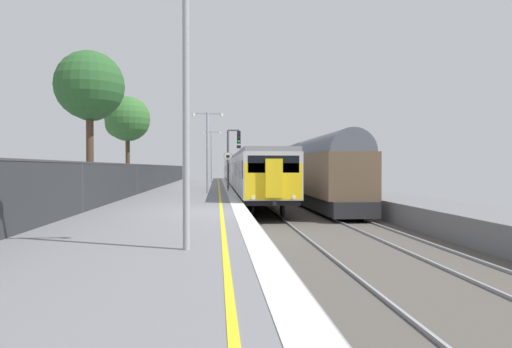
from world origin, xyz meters
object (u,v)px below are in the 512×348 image
object	(u,v)px
freight_train_adjacent_track	(291,169)
platform_lamp_near	(186,82)
background_tree_left	(126,120)
signal_gantry	(232,152)
speed_limit_sign	(228,166)
background_tree_centre	(90,89)
platform_lamp_far	(211,152)
commuter_train_at_platform	(240,171)
platform_lamp_mid	(207,145)

from	to	relation	value
freight_train_adjacent_track	platform_lamp_near	xyz separation A→B (m)	(-7.23, -31.75, 1.89)
background_tree_left	platform_lamp_near	bearing A→B (deg)	-76.56
signal_gantry	background_tree_left	world-z (taller)	background_tree_left
background_tree_left	speed_limit_sign	bearing A→B (deg)	-7.87
platform_lamp_near	background_tree_centre	size ratio (longest dim) A/B	0.71
platform_lamp_far	background_tree_centre	distance (m)	25.51
freight_train_adjacent_track	background_tree_centre	size ratio (longest dim) A/B	4.89
background_tree_left	commuter_train_at_platform	bearing A→B (deg)	64.13
commuter_train_at_platform	platform_lamp_mid	size ratio (longest dim) A/B	12.04
commuter_train_at_platform	background_tree_left	size ratio (longest dim) A/B	9.35
commuter_train_at_platform	background_tree_centre	xyz separation A→B (m)	(-9.59, -26.26, 4.73)
signal_gantry	platform_lamp_near	bearing A→B (deg)	-93.68
background_tree_left	background_tree_centre	size ratio (longest dim) A/B	0.84
background_tree_left	platform_lamp_far	bearing A→B (deg)	71.02
commuter_train_at_platform	background_tree_centre	size ratio (longest dim) A/B	7.82
platform_lamp_far	background_tree_centre	bearing A→B (deg)	-104.53
platform_lamp_far	platform_lamp_near	bearing A→B (deg)	-90.00
platform_lamp_far	background_tree_centre	world-z (taller)	background_tree_centre
commuter_train_at_platform	speed_limit_sign	distance (m)	19.83
commuter_train_at_platform	platform_lamp_far	bearing A→B (deg)	-152.15
speed_limit_sign	background_tree_left	xyz separation A→B (m)	(-7.24, 1.00, 3.30)
signal_gantry	platform_lamp_far	world-z (taller)	platform_lamp_far
platform_lamp_mid	background_tree_left	size ratio (longest dim) A/B	0.78
platform_lamp_far	background_tree_left	xyz separation A→B (m)	(-5.86, -17.03, 1.72)
signal_gantry	platform_lamp_mid	world-z (taller)	platform_lamp_mid
signal_gantry	background_tree_left	xyz separation A→B (m)	(-7.62, -2.99, 2.12)
platform_lamp_near	platform_lamp_far	bearing A→B (deg)	90.00
background_tree_left	freight_train_adjacent_track	bearing A→B (deg)	28.94
speed_limit_sign	background_tree_centre	xyz separation A→B (m)	(-7.75, -6.53, 4.25)
platform_lamp_mid	platform_lamp_far	bearing A→B (deg)	90.00
background_tree_centre	platform_lamp_mid	bearing A→B (deg)	30.75
platform_lamp_far	signal_gantry	bearing A→B (deg)	-82.83
platform_lamp_far	freight_train_adjacent_track	bearing A→B (deg)	-53.55
speed_limit_sign	background_tree_left	world-z (taller)	background_tree_left
commuter_train_at_platform	freight_train_adjacent_track	size ratio (longest dim) A/B	1.60
platform_lamp_near	background_tree_left	bearing A→B (deg)	103.44
signal_gantry	platform_lamp_far	bearing A→B (deg)	97.17
commuter_train_at_platform	signal_gantry	bearing A→B (deg)	-95.30
freight_train_adjacent_track	speed_limit_sign	bearing A→B (deg)	-125.38
freight_train_adjacent_track	speed_limit_sign	distance (m)	10.11
commuter_train_at_platform	platform_lamp_far	world-z (taller)	platform_lamp_far
platform_lamp_near	platform_lamp_far	world-z (taller)	platform_lamp_near
commuter_train_at_platform	platform_lamp_near	world-z (taller)	platform_lamp_near
freight_train_adjacent_track	platform_lamp_far	xyz separation A→B (m)	(-7.23, 9.79, 1.84)
platform_lamp_near	background_tree_centre	xyz separation A→B (m)	(-6.37, 16.98, 2.62)
commuter_train_at_platform	platform_lamp_near	distance (m)	43.42
speed_limit_sign	platform_lamp_mid	world-z (taller)	platform_lamp_mid
freight_train_adjacent_track	commuter_train_at_platform	bearing A→B (deg)	109.20
signal_gantry	speed_limit_sign	size ratio (longest dim) A/B	1.70
freight_train_adjacent_track	platform_lamp_mid	distance (m)	13.25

